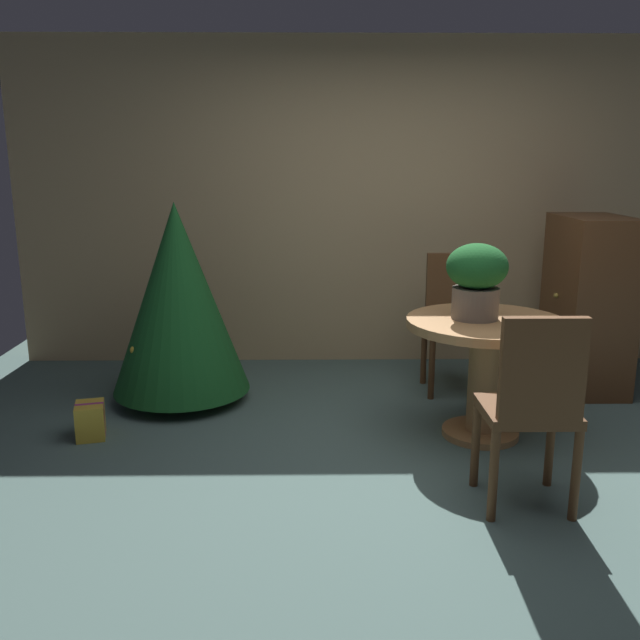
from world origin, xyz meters
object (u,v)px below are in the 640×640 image
at_px(flower_vase, 476,277).
at_px(gift_box_gold, 90,420).
at_px(wooden_chair_near, 533,402).
at_px(holiday_tree, 178,298).
at_px(round_dining_table, 485,352).
at_px(wooden_cabinet, 588,304).
at_px(wooden_chair_far, 454,316).

relative_size(flower_vase, gift_box_gold, 1.86).
relative_size(wooden_chair_near, holiday_tree, 0.71).
height_order(round_dining_table, holiday_tree, holiday_tree).
xyz_separation_m(holiday_tree, wooden_cabinet, (2.93, 0.24, -0.10)).
relative_size(round_dining_table, flower_vase, 2.11).
xyz_separation_m(wooden_chair_near, gift_box_gold, (-2.40, 0.92, -0.45)).
bearing_deg(holiday_tree, wooden_chair_near, -39.00).
height_order(wooden_chair_near, gift_box_gold, wooden_chair_near).
relative_size(flower_vase, wooden_chair_far, 0.45).
height_order(wooden_chair_far, gift_box_gold, wooden_chair_far).
xyz_separation_m(wooden_chair_near, holiday_tree, (-1.95, 1.58, 0.18)).
bearing_deg(round_dining_table, wooden_cabinet, 42.96).
bearing_deg(round_dining_table, gift_box_gold, 179.81).
xyz_separation_m(wooden_chair_near, wooden_chair_far, (0.00, 1.83, -0.01)).
bearing_deg(holiday_tree, flower_vase, -18.90).
height_order(round_dining_table, wooden_cabinet, wooden_cabinet).
height_order(wooden_chair_far, wooden_cabinet, wooden_cabinet).
bearing_deg(round_dining_table, wooden_chair_near, -90.00).
bearing_deg(round_dining_table, holiday_tree, 161.13).
relative_size(flower_vase, wooden_cabinet, 0.35).
xyz_separation_m(round_dining_table, holiday_tree, (-1.95, 0.67, 0.20)).
distance_m(holiday_tree, gift_box_gold, 1.01).
height_order(wooden_chair_far, holiday_tree, holiday_tree).
height_order(round_dining_table, flower_vase, flower_vase).
bearing_deg(wooden_cabinet, gift_box_gold, -165.06).
distance_m(wooden_chair_near, holiday_tree, 2.52).
relative_size(holiday_tree, gift_box_gold, 5.73).
bearing_deg(wooden_chair_near, wooden_chair_far, 90.00).
height_order(round_dining_table, wooden_chair_far, wooden_chair_far).
relative_size(wooden_chair_near, gift_box_gold, 4.08).
relative_size(wooden_chair_far, holiday_tree, 0.72).
relative_size(flower_vase, wooden_chair_near, 0.46).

